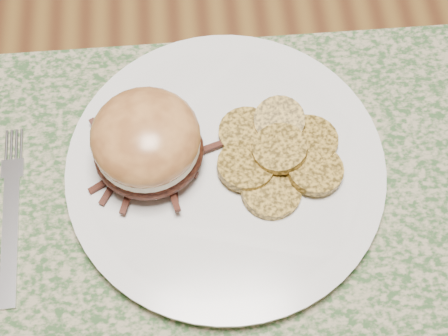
# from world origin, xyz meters

# --- Properties ---
(ground) EXTENTS (3.50, 3.50, 0.00)m
(ground) POSITION_xyz_m (0.00, 0.00, 0.00)
(ground) COLOR #4F311B
(ground) RESTS_ON ground
(dining_table) EXTENTS (1.50, 0.90, 0.75)m
(dining_table) POSITION_xyz_m (0.00, 0.00, 0.67)
(dining_table) COLOR brown
(dining_table) RESTS_ON ground
(placemat) EXTENTS (0.45, 0.33, 0.00)m
(placemat) POSITION_xyz_m (-0.26, -0.21, 0.75)
(placemat) COLOR #35582D
(placemat) RESTS_ON dining_table
(dinner_plate) EXTENTS (0.26, 0.26, 0.02)m
(dinner_plate) POSITION_xyz_m (-0.27, -0.19, 0.76)
(dinner_plate) COLOR white
(dinner_plate) RESTS_ON placemat
(pork_sandwich) EXTENTS (0.10, 0.10, 0.07)m
(pork_sandwich) POSITION_xyz_m (-0.33, -0.18, 0.80)
(pork_sandwich) COLOR black
(pork_sandwich) RESTS_ON dinner_plate
(roasted_potatoes) EXTENTS (0.13, 0.12, 0.03)m
(roasted_potatoes) POSITION_xyz_m (-0.23, -0.19, 0.78)
(roasted_potatoes) COLOR gold
(roasted_potatoes) RESTS_ON dinner_plate
(fork) EXTENTS (0.02, 0.16, 0.00)m
(fork) POSITION_xyz_m (-0.46, -0.21, 0.76)
(fork) COLOR silver
(fork) RESTS_ON placemat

